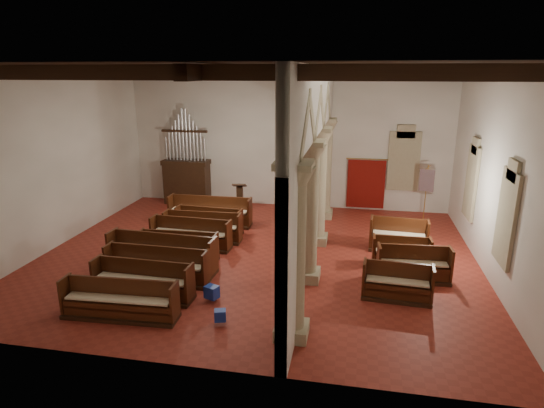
{
  "coord_description": "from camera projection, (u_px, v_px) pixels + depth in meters",
  "views": [
    {
      "loc": [
        3.06,
        -13.57,
        5.84
      ],
      "look_at": [
        0.39,
        0.5,
        1.65
      ],
      "focal_mm": 30.0,
      "sensor_mm": 36.0,
      "label": 1
    }
  ],
  "objects": [
    {
      "name": "floor",
      "position": [
        257.0,
        255.0,
        14.98
      ],
      "size": [
        14.0,
        14.0,
        0.0
      ],
      "primitive_type": "plane",
      "color": "maroon",
      "rests_on": "ground"
    },
    {
      "name": "ceiling",
      "position": [
        256.0,
        66.0,
        13.3
      ],
      "size": [
        14.0,
        14.0,
        0.0
      ],
      "primitive_type": "plane",
      "rotation": [
        3.14,
        0.0,
        0.0
      ],
      "color": "black",
      "rests_on": "wall_back"
    },
    {
      "name": "wall_back",
      "position": [
        287.0,
        139.0,
        19.8
      ],
      "size": [
        14.0,
        0.02,
        6.0
      ],
      "primitive_type": "cube",
      "color": "white",
      "rests_on": "floor"
    },
    {
      "name": "wall_front",
      "position": [
        187.0,
        229.0,
        8.48
      ],
      "size": [
        14.0,
        0.02,
        6.0
      ],
      "primitive_type": "cube",
      "color": "white",
      "rests_on": "floor"
    },
    {
      "name": "wall_left",
      "position": [
        55.0,
        158.0,
        15.39
      ],
      "size": [
        0.02,
        12.0,
        6.0
      ],
      "primitive_type": "cube",
      "color": "white",
      "rests_on": "floor"
    },
    {
      "name": "wall_right",
      "position": [
        497.0,
        175.0,
        12.89
      ],
      "size": [
        0.02,
        12.0,
        6.0
      ],
      "primitive_type": "cube",
      "color": "white",
      "rests_on": "floor"
    },
    {
      "name": "ceiling_beams",
      "position": [
        256.0,
        72.0,
        13.35
      ],
      "size": [
        13.8,
        11.8,
        0.3
      ],
      "primitive_type": null,
      "color": "#301D0F",
      "rests_on": "wall_back"
    },
    {
      "name": "arcade",
      "position": [
        315.0,
        150.0,
        13.66
      ],
      "size": [
        0.9,
        11.9,
        6.0
      ],
      "color": "tan",
      "rests_on": "floor"
    },
    {
      "name": "window_right_a",
      "position": [
        508.0,
        218.0,
        11.7
      ],
      "size": [
        0.03,
        1.0,
        2.2
      ],
      "primitive_type": "cube",
      "color": "#2D6650",
      "rests_on": "wall_right"
    },
    {
      "name": "window_right_b",
      "position": [
        472.0,
        182.0,
        15.47
      ],
      "size": [
        0.03,
        1.0,
        2.2
      ],
      "primitive_type": "cube",
      "color": "#2D6650",
      "rests_on": "wall_right"
    },
    {
      "name": "window_back",
      "position": [
        404.0,
        161.0,
        19.11
      ],
      "size": [
        1.0,
        0.03,
        2.2
      ],
      "primitive_type": "cube",
      "color": "#2D6650",
      "rests_on": "wall_back"
    },
    {
      "name": "pipe_organ",
      "position": [
        187.0,
        174.0,
        20.59
      ],
      "size": [
        2.1,
        0.85,
        4.4
      ],
      "color": "#301D0F",
      "rests_on": "floor"
    },
    {
      "name": "lectern",
      "position": [
        240.0,
        201.0,
        19.11
      ],
      "size": [
        0.62,
        0.63,
        1.41
      ],
      "rotation": [
        0.0,
        0.0,
        0.13
      ],
      "color": "#372311",
      "rests_on": "floor"
    },
    {
      "name": "dossal_curtain",
      "position": [
        366.0,
        184.0,
        19.61
      ],
      "size": [
        1.8,
        0.07,
        2.17
      ],
      "color": "maroon",
      "rests_on": "floor"
    },
    {
      "name": "processional_banner",
      "position": [
        424.0,
        206.0,
        17.67
      ],
      "size": [
        0.53,
        0.67,
        2.43
      ],
      "rotation": [
        0.0,
        0.0,
        -0.37
      ],
      "color": "#301D0F",
      "rests_on": "floor"
    },
    {
      "name": "hymnal_box_a",
      "position": [
        220.0,
        315.0,
        10.85
      ],
      "size": [
        0.33,
        0.29,
        0.27
      ],
      "primitive_type": "cube",
      "rotation": [
        0.0,
        0.0,
        0.28
      ],
      "color": "navy",
      "rests_on": "floor"
    },
    {
      "name": "hymnal_box_b",
      "position": [
        212.0,
        292.0,
        11.93
      ],
      "size": [
        0.41,
        0.38,
        0.34
      ],
      "primitive_type": "cube",
      "rotation": [
        0.0,
        0.0,
        -0.38
      ],
      "color": "navy",
      "rests_on": "floor"
    },
    {
      "name": "hymnal_box_c",
      "position": [
        214.0,
        242.0,
        15.41
      ],
      "size": [
        0.4,
        0.35,
        0.35
      ],
      "primitive_type": "cube",
      "rotation": [
        0.0,
        0.0,
        -0.21
      ],
      "color": "navy",
      "rests_on": "floor"
    },
    {
      "name": "tube_heater_a",
      "position": [
        136.0,
        304.0,
        11.55
      ],
      "size": [
        1.04,
        0.13,
        0.1
      ],
      "primitive_type": "cylinder",
      "rotation": [
        0.0,
        1.57,
        0.03
      ],
      "color": "white",
      "rests_on": "floor"
    },
    {
      "name": "tube_heater_b",
      "position": [
        174.0,
        285.0,
        12.55
      ],
      "size": [
        0.99,
        0.3,
        0.1
      ],
      "primitive_type": "cylinder",
      "rotation": [
        0.0,
        1.57,
        0.21
      ],
      "color": "white",
      "rests_on": "floor"
    },
    {
      "name": "nave_pew_0",
      "position": [
        120.0,
        306.0,
        11.13
      ],
      "size": [
        2.9,
        0.78,
        0.98
      ],
      "rotation": [
        0.0,
        0.0,
        0.04
      ],
      "color": "#301D0F",
      "rests_on": "floor"
    },
    {
      "name": "nave_pew_1",
      "position": [
        143.0,
        286.0,
        12.12
      ],
      "size": [
        2.76,
        0.76,
        1.03
      ],
      "rotation": [
        0.0,
        0.0,
        -0.03
      ],
      "color": "#301D0F",
      "rests_on": "floor"
    },
    {
      "name": "nave_pew_2",
      "position": [
        157.0,
        270.0,
        13.07
      ],
      "size": [
        3.06,
        0.73,
        1.02
      ],
      "rotation": [
        0.0,
        0.0,
        -0.02
      ],
      "color": "#301D0F",
      "rests_on": "floor"
    },
    {
      "name": "nave_pew_3",
      "position": [
        162.0,
        259.0,
        13.77
      ],
      "size": [
        3.41,
        0.94,
        1.14
      ],
      "rotation": [
        0.0,
        0.0,
        -0.05
      ],
      "color": "#301D0F",
      "rests_on": "floor"
    },
    {
      "name": "nave_pew_4",
      "position": [
        178.0,
        251.0,
        14.52
      ],
      "size": [
        2.57,
        0.73,
        0.95
      ],
      "rotation": [
        0.0,
        0.0,
        0.04
      ],
      "color": "#301D0F",
      "rests_on": "floor"
    },
    {
      "name": "nave_pew_5",
      "position": [
        191.0,
        238.0,
        15.58
      ],
      "size": [
        2.83,
        0.81,
        1.03
      ],
      "rotation": [
        0.0,
        0.0,
        -0.05
      ],
      "color": "#301D0F",
      "rests_on": "floor"
    },
    {
      "name": "nave_pew_6",
      "position": [
        203.0,
        231.0,
        16.22
      ],
      "size": [
        2.8,
        0.77,
        1.04
      ],
      "rotation": [
        0.0,
        0.0,
        0.03
      ],
      "color": "#301D0F",
      "rests_on": "floor"
    },
    {
      "name": "nave_pew_7",
      "position": [
        209.0,
        225.0,
        16.95
      ],
      "size": [
        2.55,
        0.79,
        0.98
      ],
      "rotation": [
        0.0,
        0.0,
        -0.06
      ],
      "color": "#301D0F",
      "rests_on": "floor"
    },
    {
      "name": "nave_pew_8",
      "position": [
        210.0,
        216.0,
        17.88
      ],
      "size": [
        3.28,
        0.79,
        1.13
      ],
      "rotation": [
        0.0,
        0.0,
        0.01
      ],
      "color": "#301D0F",
      "rests_on": "floor"
    },
    {
      "name": "aisle_pew_0",
      "position": [
        397.0,
        287.0,
        12.03
      ],
      "size": [
        1.85,
        0.79,
        1.0
      ],
      "rotation": [
        0.0,
        0.0,
        -0.07
      ],
      "color": "#301D0F",
      "rests_on": "floor"
    },
    {
      "name": "aisle_pew_1",
      "position": [
        413.0,
        269.0,
        13.13
      ],
      "size": [
        2.1,
        0.81,
        1.03
      ],
      "rotation": [
        0.0,
        0.0,
        0.06
      ],
      "color": "#301D0F",
      "rests_on": "floor"
    },
    {
      "name": "aisle_pew_2",
      "position": [
        401.0,
        257.0,
        14.06
      ],
      "size": [
        1.77,
        0.65,
        0.95
      ],
      "rotation": [
        0.0,
        0.0,
        0.01
      ],
      "color": "#301D0F",
      "rests_on": "floor"
    },
    {
      "name": "aisle_pew_3",
      "position": [
        398.0,
        240.0,
        15.29
      ],
      "size": [
        1.95,
        0.87,
        1.12
      ],
      "rotation": [
        0.0,
        0.0,
        -0.07
      ],
      "color": "#301D0F",
      "rests_on": "floor"
    }
  ]
}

